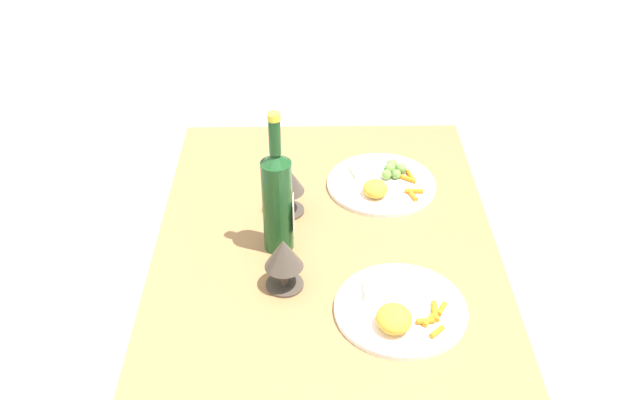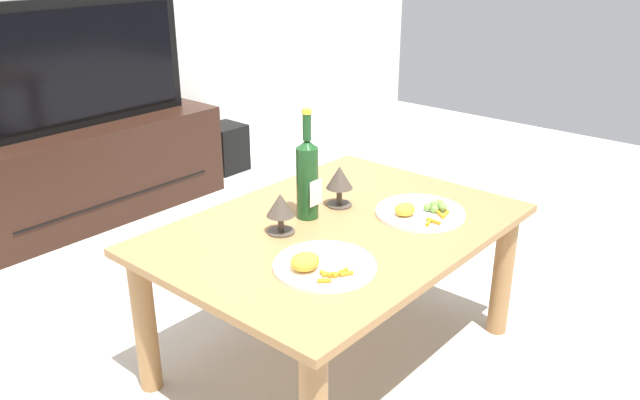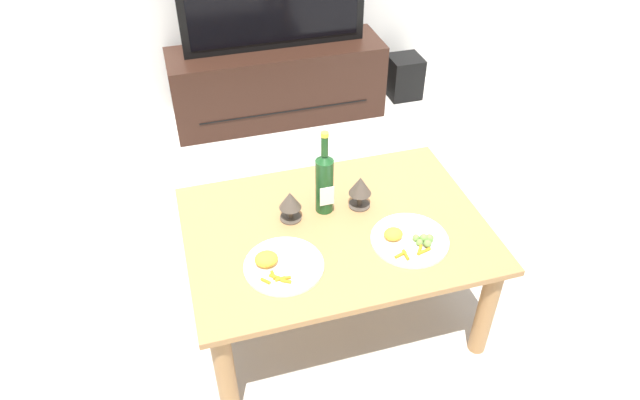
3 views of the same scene
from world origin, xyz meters
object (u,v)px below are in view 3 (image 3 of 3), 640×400
dining_table (335,242)px  dinner_plate_left (282,264)px  floor_speaker (404,77)px  dinner_plate_right (409,239)px  tv_stand (278,83)px  goblet_left (290,202)px  goblet_right (360,187)px  wine_bottle (324,181)px

dining_table → dinner_plate_left: 0.30m
floor_speaker → dinner_plate_left: size_ratio=0.99×
dinner_plate_left → dinner_plate_right: bearing=-0.4°
tv_stand → dinner_plate_left: size_ratio=4.66×
goblet_left → goblet_right: 0.28m
tv_stand → dinner_plate_left: dinner_plate_left is taller
dinner_plate_left → dinner_plate_right: dinner_plate_left is taller
dinner_plate_right → tv_stand: bearing=92.9°
floor_speaker → wine_bottle: wine_bottle is taller
dinner_plate_right → goblet_left: bearing=147.6°
goblet_left → dinner_plate_right: size_ratio=0.44×
goblet_right → dinner_plate_left: bearing=-146.8°
dining_table → wine_bottle: bearing=96.2°
tv_stand → dinner_plate_left: 1.89m
floor_speaker → dinner_plate_left: (-1.28, -1.86, 0.36)m
dinner_plate_left → floor_speaker: bearing=55.6°
wine_bottle → dinner_plate_right: wine_bottle is taller
wine_bottle → dinner_plate_right: bearing=-46.6°
wine_bottle → goblet_left: (-0.14, -0.02, -0.06)m
tv_stand → floor_speaker: size_ratio=4.70×
wine_bottle → tv_stand: bearing=84.3°
dining_table → floor_speaker: size_ratio=4.04×
floor_speaker → goblet_left: 2.05m
dining_table → dinner_plate_right: bearing=-32.7°
goblet_right → wine_bottle: bearing=173.3°
tv_stand → goblet_right: (-0.02, -1.59, 0.35)m
dining_table → dinner_plate_left: bearing=-148.7°
dining_table → dinner_plate_left: (-0.25, -0.15, 0.10)m
floor_speaker → dinner_plate_left: 2.29m
goblet_right → dinner_plate_left: goblet_right is taller
dining_table → floor_speaker: dining_table is taller
floor_speaker → tv_stand: bearing=-178.0°
dinner_plate_right → wine_bottle: bearing=133.4°
goblet_left → dining_table: bearing=-32.0°
tv_stand → dinner_plate_left: (-0.39, -1.83, 0.27)m
tv_stand → wine_bottle: bearing=-95.7°
dinner_plate_right → dinner_plate_left: bearing=179.6°
goblet_left → goblet_right: (0.28, 0.00, 0.01)m
wine_bottle → dinner_plate_left: (-0.23, -0.26, -0.13)m
floor_speaker → wine_bottle: 1.97m
goblet_right → dinner_plate_right: bearing=-66.2°
dining_table → goblet_right: size_ratio=8.19×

